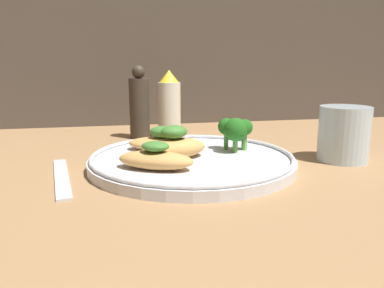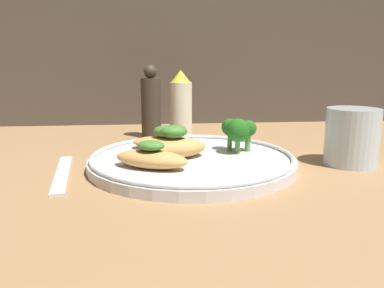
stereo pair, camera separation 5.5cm
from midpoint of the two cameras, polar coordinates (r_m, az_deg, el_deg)
The scene contains 10 objects.
ground_plane at distance 55.70cm, azimuth -2.82°, elevation -3.95°, with size 180.00×180.00×1.00cm, color #936D47.
plate at distance 55.31cm, azimuth -2.84°, elevation -2.47°, with size 30.30×30.30×2.00cm.
grilled_meat_front at distance 49.32cm, azimuth -8.74°, elevation -2.24°, with size 11.12×8.44×3.71cm.
grilled_meat_middle at distance 54.19cm, azimuth -5.58°, elevation -0.40°, with size 10.63×7.33×4.86cm.
grilled_meat_back at distance 59.56cm, azimuth -7.21°, elevation 0.23°, with size 12.38×9.67×3.93cm.
broccoli_bunch at distance 58.41cm, azimuth 3.95°, elevation 2.25°, with size 5.30×5.75×5.43cm.
sauce_bottle at distance 76.90cm, azimuth -5.46°, elevation 5.86°, with size 4.57×4.57×13.68cm.
pepper_grinder at distance 76.49cm, azimuth -10.07°, elevation 5.75°, with size 4.03×4.03×14.63cm.
drinking_glass at distance 61.57cm, azimuth 19.82°, elevation 1.45°, with size 7.75×7.75×8.52cm.
fork at distance 53.80cm, azimuth -22.07°, elevation -4.57°, with size 4.71×18.48×0.60cm.
Camera 1 is at (-10.72, -52.48, 15.04)cm, focal length 35.00 mm.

